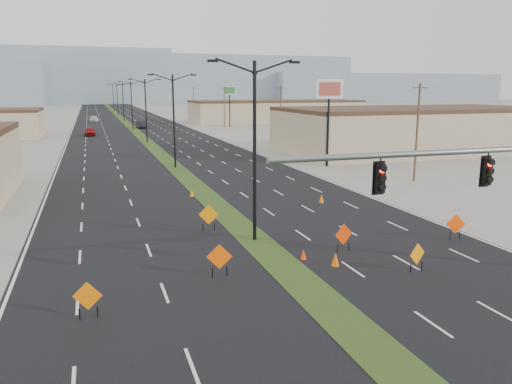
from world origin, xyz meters
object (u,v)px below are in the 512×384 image
object	(u,v)px
cone_1	(303,254)
construction_sign_2	(209,216)
construction_sign_3	(344,235)
cone_3	(192,193)
car_far	(94,119)
pole_sign_east_far	(230,94)
construction_sign_1	(219,258)
car_mid	(141,125)
construction_sign_5	(456,225)
cone_2	(321,199)
pole_sign_east_near	(329,96)
car_left	(90,131)
construction_sign_4	(417,255)
streetlight_2	(146,108)
streetlight_3	(132,103)
streetlight_1	(174,118)
cone_0	(335,259)
streetlight_5	(117,98)
streetlight_6	(113,97)
construction_sign_0	(88,297)
streetlight_4	(123,100)
streetlight_0	(255,146)

from	to	relation	value
cone_1	construction_sign_2	bearing A→B (deg)	117.18
construction_sign_3	cone_3	bearing A→B (deg)	93.52
car_far	pole_sign_east_far	distance (m)	39.66
construction_sign_1	car_mid	bearing A→B (deg)	101.16
construction_sign_5	cone_2	world-z (taller)	construction_sign_5
cone_1	pole_sign_east_near	xyz separation A→B (m)	(14.98, 27.75, 7.50)
car_left	construction_sign_4	distance (m)	79.36
streetlight_2	construction_sign_3	xyz separation A→B (m)	(3.85, -59.44, -4.51)
streetlight_3	construction_sign_2	size ratio (longest dim) A/B	6.14
streetlight_1	construction_sign_1	distance (m)	33.38
streetlight_3	pole_sign_east_far	bearing A→B (deg)	-1.47
construction_sign_5	pole_sign_east_near	bearing A→B (deg)	93.89
cone_0	pole_sign_east_far	size ratio (longest dim) A/B	0.08
car_mid	cone_1	distance (m)	89.85
construction_sign_5	streetlight_5	bearing A→B (deg)	109.34
streetlight_6	car_mid	world-z (taller)	streetlight_6
construction_sign_5	cone_1	bearing A→B (deg)	-162.88
car_left	construction_sign_1	world-z (taller)	construction_sign_1
car_mid	pole_sign_east_far	xyz separation A→B (m)	(19.38, -2.49, 6.65)
construction_sign_0	pole_sign_east_near	size ratio (longest dim) A/B	0.16
car_mid	construction_sign_0	xyz separation A→B (m)	(-11.06, -93.46, 0.09)
cone_0	construction_sign_5	bearing A→B (deg)	11.65
car_left	construction_sign_4	bearing A→B (deg)	-77.19
cone_0	streetlight_4	bearing A→B (deg)	91.19
pole_sign_east_far	construction_sign_4	bearing A→B (deg)	-74.85
streetlight_1	streetlight_3	distance (m)	56.00
construction_sign_5	cone_1	distance (m)	9.64
streetlight_0	cone_2	distance (m)	12.00
streetlight_5	construction_sign_4	xyz separation A→B (m)	(5.74, -147.19, -4.60)
construction_sign_0	construction_sign_1	world-z (taller)	construction_sign_1
streetlight_2	streetlight_3	size ratio (longest dim) A/B	1.00
construction_sign_0	construction_sign_3	xyz separation A→B (m)	(12.90, 4.08, 0.04)
streetlight_2	cone_1	xyz separation A→B (m)	(1.34, -59.90, -5.15)
streetlight_2	cone_2	world-z (taller)	streetlight_2
streetlight_1	cone_0	xyz separation A→B (m)	(2.43, -33.30, -5.07)
construction_sign_3	cone_3	xyz separation A→B (m)	(-5.00, 16.24, -0.62)
car_mid	construction_sign_1	xyz separation A→B (m)	(-5.31, -90.85, 0.15)
streetlight_2	streetlight_4	bearing A→B (deg)	90.00
car_mid	construction_sign_5	world-z (taller)	car_mid
streetlight_3	streetlight_5	xyz separation A→B (m)	(0.00, 56.00, 0.00)
construction_sign_3	pole_sign_east_near	size ratio (longest dim) A/B	0.16
construction_sign_0	car_left	bearing A→B (deg)	104.29
streetlight_4	cone_2	bearing A→B (deg)	-85.72
streetlight_2	construction_sign_4	world-z (taller)	streetlight_2
car_far	cone_2	xyz separation A→B (m)	(15.53, -102.05, -0.45)
cone_0	pole_sign_east_far	world-z (taller)	pole_sign_east_far
construction_sign_5	cone_3	world-z (taller)	construction_sign_5
car_mid	car_far	world-z (taller)	car_far
streetlight_1	construction_sign_3	world-z (taller)	streetlight_1
construction_sign_5	cone_2	bearing A→B (deg)	120.75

